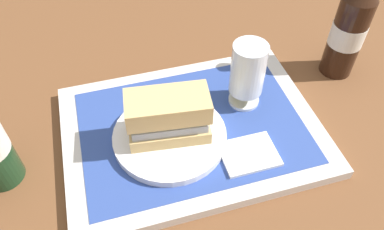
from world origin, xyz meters
TOP-DOWN VIEW (x-y plane):
  - ground_plane at (0.00, 0.00)m, footprint 3.00×3.00m
  - tray at (0.00, 0.00)m, footprint 0.44×0.32m
  - placemat at (0.00, 0.00)m, footprint 0.38×0.27m
  - plate at (-0.04, -0.02)m, footprint 0.19×0.19m
  - sandwich at (-0.04, -0.02)m, footprint 0.14×0.08m
  - beer_glass at (0.11, 0.03)m, footprint 0.06×0.06m
  - napkin_folded at (0.07, -0.09)m, footprint 0.09×0.07m
  - beer_bottle at (0.33, 0.08)m, footprint 0.07×0.07m

SIDE VIEW (x-z plane):
  - ground_plane at x=0.00m, z-range 0.00..0.00m
  - tray at x=0.00m, z-range 0.00..0.02m
  - placemat at x=0.00m, z-range 0.02..0.02m
  - napkin_folded at x=0.07m, z-range 0.02..0.03m
  - plate at x=-0.04m, z-range 0.02..0.04m
  - sandwich at x=-0.04m, z-range 0.04..0.12m
  - beer_glass at x=0.11m, z-range 0.03..0.15m
  - beer_bottle at x=0.33m, z-range -0.03..0.24m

